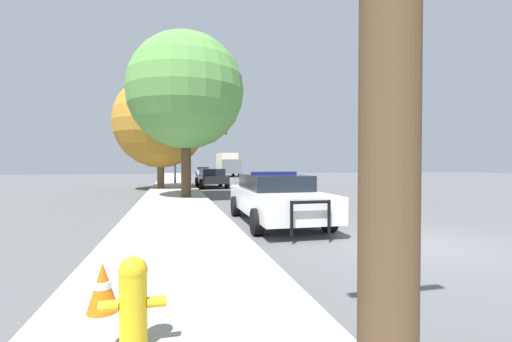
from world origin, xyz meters
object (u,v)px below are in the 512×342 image
object	(u,v)px
police_car	(276,197)
traffic_cone	(103,287)
tree_sidewalk_mid	(160,122)
fire_hydrant	(133,299)
box_truck	(228,164)
tree_sidewalk_near	(186,91)
car_background_distant	(203,171)
traffic_light	(197,139)
car_background_midblock	(212,178)

from	to	relation	value
police_car	traffic_cone	bearing A→B (deg)	57.96
police_car	tree_sidewalk_mid	bearing A→B (deg)	-74.45
police_car	fire_hydrant	size ratio (longest dim) A/B	6.68
fire_hydrant	box_truck	xyz separation A→B (m)	(7.68, 43.44, 1.16)
police_car	tree_sidewalk_near	bearing A→B (deg)	-71.56
fire_hydrant	tree_sidewalk_near	size ratio (longest dim) A/B	0.10
tree_sidewalk_near	traffic_cone	world-z (taller)	tree_sidewalk_near
police_car	tree_sidewalk_mid	world-z (taller)	tree_sidewalk_mid
fire_hydrant	car_background_distant	xyz separation A→B (m)	(4.42, 44.83, 0.16)
car_background_distant	traffic_cone	world-z (taller)	car_background_distant
fire_hydrant	traffic_light	bearing A→B (deg)	84.94
traffic_light	tree_sidewalk_near	size ratio (longest dim) A/B	0.65
car_background_midblock	box_truck	xyz separation A→B (m)	(4.63, 21.90, 0.98)
fire_hydrant	tree_sidewalk_mid	bearing A→B (deg)	91.24
fire_hydrant	traffic_light	world-z (taller)	traffic_light
car_background_midblock	tree_sidewalk_mid	xyz separation A→B (m)	(-3.49, -1.04, 3.76)
box_truck	tree_sidewalk_mid	bearing A→B (deg)	69.56
traffic_light	car_background_midblock	distance (m)	4.97
traffic_light	tree_sidewalk_near	distance (m)	11.92
traffic_light	tree_sidewalk_mid	xyz separation A→B (m)	(-2.69, -4.88, 0.70)
traffic_light	traffic_cone	xyz separation A→B (m)	(-2.64, -24.55, -3.38)
car_background_distant	tree_sidewalk_mid	distance (m)	25.10
car_background_distant	tree_sidewalk_near	xyz separation A→B (m)	(-3.47, -31.22, 4.46)
car_background_midblock	tree_sidewalk_mid	world-z (taller)	tree_sidewalk_mid
fire_hydrant	traffic_cone	world-z (taller)	fire_hydrant
tree_sidewalk_near	traffic_cone	xyz separation A→B (m)	(-1.35, -12.78, -4.77)
box_truck	tree_sidewalk_near	xyz separation A→B (m)	(-6.72, -29.83, 3.46)
car_background_midblock	tree_sidewalk_mid	size ratio (longest dim) A/B	0.56
car_background_distant	traffic_cone	distance (m)	44.27
police_car	tree_sidewalk_near	world-z (taller)	tree_sidewalk_near
traffic_light	police_car	bearing A→B (deg)	-87.05
traffic_light	box_truck	xyz separation A→B (m)	(5.43, 18.06, -2.07)
tree_sidewalk_near	tree_sidewalk_mid	bearing A→B (deg)	101.48
traffic_light	car_background_midblock	size ratio (longest dim) A/B	1.23
police_car	tree_sidewalk_mid	xyz separation A→B (m)	(-3.67, 14.10, 3.74)
traffic_light	traffic_cone	size ratio (longest dim) A/B	9.82
box_truck	tree_sidewalk_near	bearing A→B (deg)	76.36
car_background_midblock	tree_sidewalk_near	size ratio (longest dim) A/B	0.53
traffic_cone	car_background_distant	bearing A→B (deg)	83.75
car_background_midblock	box_truck	bearing A→B (deg)	75.22
box_truck	police_car	bearing A→B (deg)	82.20
car_background_distant	box_truck	xyz separation A→B (m)	(3.26, -1.40, 1.00)
police_car	traffic_cone	world-z (taller)	police_car
tree_sidewalk_near	tree_sidewalk_mid	xyz separation A→B (m)	(-1.40, 6.89, -0.68)
police_car	fire_hydrant	bearing A→B (deg)	64.25
car_background_distant	police_car	bearing A→B (deg)	-89.11
car_background_midblock	tree_sidewalk_near	distance (m)	9.33
car_background_distant	fire_hydrant	bearing A→B (deg)	-92.96
car_background_distant	car_background_midblock	xyz separation A→B (m)	(-1.38, -23.29, 0.02)
fire_hydrant	car_background_midblock	size ratio (longest dim) A/B	0.19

